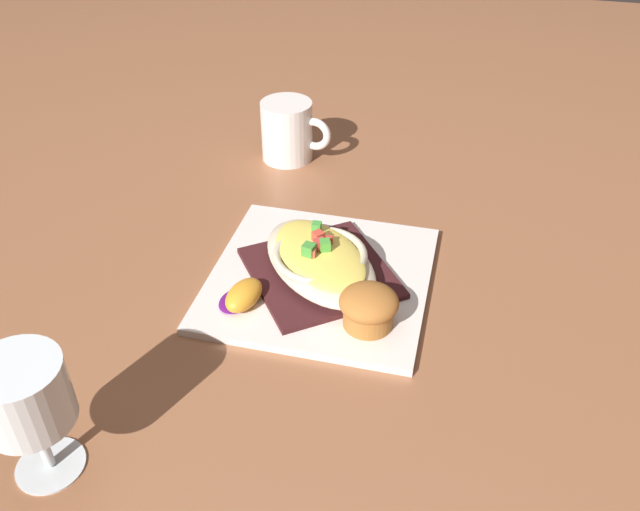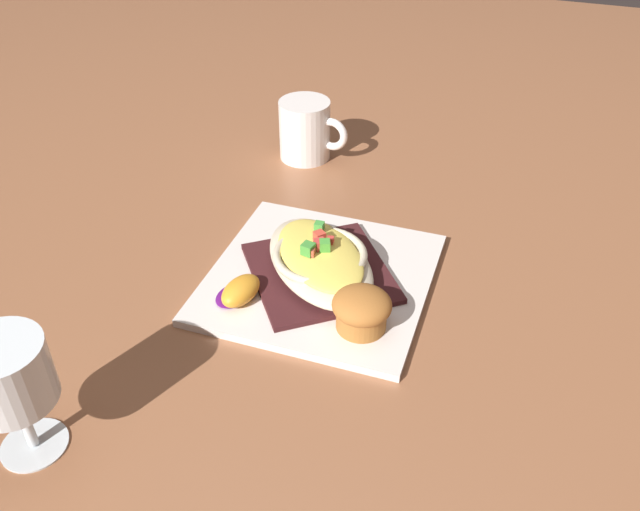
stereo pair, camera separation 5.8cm
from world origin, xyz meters
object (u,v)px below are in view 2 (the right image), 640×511
object	(u,v)px
orange_garnish	(239,291)
stemmed_glass	(8,379)
square_plate	(320,278)
muffin	(362,310)
gratin_dish	(320,258)
coffee_mug	(306,133)

from	to	relation	value
orange_garnish	stemmed_glass	world-z (taller)	stemmed_glass
square_plate	muffin	bearing A→B (deg)	-134.75
muffin	square_plate	bearing A→B (deg)	45.25
gratin_dish	muffin	bearing A→B (deg)	-134.75
square_plate	muffin	size ratio (longest dim) A/B	3.97
stemmed_glass	gratin_dish	bearing A→B (deg)	-28.86
muffin	stemmed_glass	bearing A→B (deg)	134.78
square_plate	gratin_dish	size ratio (longest dim) A/B	1.22
square_plate	stemmed_glass	size ratio (longest dim) A/B	2.03
muffin	coffee_mug	distance (m)	0.42
coffee_mug	muffin	bearing A→B (deg)	-151.74
square_plate	coffee_mug	distance (m)	0.32
orange_garnish	coffee_mug	distance (m)	0.37
orange_garnish	stemmed_glass	size ratio (longest dim) A/B	0.50
muffin	stemmed_glass	xyz separation A→B (m)	(-0.25, 0.25, 0.06)
gratin_dish	orange_garnish	bearing A→B (deg)	134.66
orange_garnish	coffee_mug	world-z (taller)	coffee_mug
gratin_dish	coffee_mug	xyz separation A→B (m)	(0.30, 0.12, 0.01)
gratin_dish	square_plate	bearing A→B (deg)	-131.49
square_plate	stemmed_glass	distance (m)	0.38
gratin_dish	orange_garnish	world-z (taller)	gratin_dish
square_plate	muffin	distance (m)	0.11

